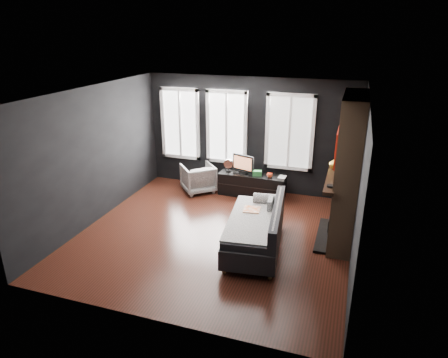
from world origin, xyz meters
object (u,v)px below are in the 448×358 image
(sofa, at_px, (255,226))
(book, at_px, (279,172))
(media_console, at_px, (252,185))
(armchair, at_px, (198,177))
(monitor, at_px, (243,163))
(mug, at_px, (270,175))
(mantel_vase, at_px, (335,163))

(sofa, bearing_deg, book, 84.15)
(media_console, relative_size, book, 6.84)
(sofa, height_order, book, sofa)
(sofa, distance_m, media_console, 2.41)
(armchair, relative_size, book, 3.24)
(sofa, height_order, media_console, sofa)
(monitor, xyz_separation_m, mug, (0.65, -0.09, -0.19))
(media_console, relative_size, monitor, 2.78)
(armchair, bearing_deg, mantel_vase, 123.40)
(mantel_vase, bearing_deg, monitor, 153.06)
(sofa, xyz_separation_m, book, (-0.03, 2.32, 0.22))
(monitor, bearing_deg, book, 17.87)
(sofa, distance_m, mantel_vase, 1.97)
(book, distance_m, mantel_vase, 1.76)
(armchair, xyz_separation_m, book, (1.92, 0.16, 0.28))
(media_console, xyz_separation_m, book, (0.62, 0.01, 0.38))
(mug, distance_m, mantel_vase, 1.87)
(media_console, distance_m, monitor, 0.56)
(book, bearing_deg, monitor, -179.97)
(media_console, bearing_deg, armchair, -172.53)
(mug, bearing_deg, book, 24.47)
(sofa, distance_m, armchair, 2.91)
(armchair, relative_size, mug, 5.83)
(sofa, xyz_separation_m, mantel_vase, (1.20, 1.27, 0.90))
(media_console, xyz_separation_m, mug, (0.42, -0.08, 0.33))
(media_console, xyz_separation_m, monitor, (-0.23, 0.01, 0.52))
(armchair, bearing_deg, mug, 141.63)
(media_console, distance_m, mantel_vase, 2.38)
(monitor, relative_size, mantel_vase, 2.60)
(media_console, height_order, book, book)
(media_console, bearing_deg, sofa, -73.51)
(armchair, relative_size, monitor, 1.31)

